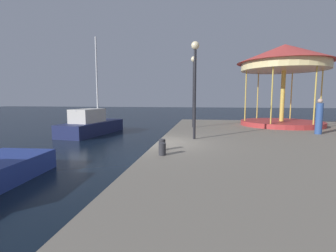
{
  "coord_description": "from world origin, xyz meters",
  "views": [
    {
      "loc": [
        2.02,
        -10.16,
        2.67
      ],
      "look_at": [
        0.14,
        2.29,
        1.24
      ],
      "focal_mm": 26.69,
      "sensor_mm": 36.0,
      "label": 1
    }
  ],
  "objects": [
    {
      "name": "lamp_post_near_edge",
      "position": [
        1.52,
        1.14,
        3.76
      ],
      "size": [
        0.36,
        0.36,
        4.33
      ],
      "color": "black",
      "rests_on": "quay_dock"
    },
    {
      "name": "carousel",
      "position": [
        7.11,
        7.65,
        4.79
      ],
      "size": [
        6.1,
        6.1,
        5.36
      ],
      "color": "#B23333",
      "rests_on": "quay_dock"
    },
    {
      "name": "sailboat_navy",
      "position": [
        -6.27,
        6.94,
        0.71
      ],
      "size": [
        2.88,
        6.03,
        7.16
      ],
      "color": "#19214C",
      "rests_on": "ground"
    },
    {
      "name": "quay_dock",
      "position": [
        6.9,
        0.0,
        0.4
      ],
      "size": [
        13.8,
        22.76,
        0.8
      ],
      "primitive_type": "cube",
      "color": "gray",
      "rests_on": "ground"
    },
    {
      "name": "bollard_south",
      "position": [
        0.64,
        -2.26,
        1.0
      ],
      "size": [
        0.24,
        0.24,
        0.4
      ],
      "primitive_type": "cylinder",
      "color": "#2D2D33",
      "rests_on": "quay_dock"
    },
    {
      "name": "ground_plane",
      "position": [
        0.0,
        0.0,
        0.0
      ],
      "size": [
        120.0,
        120.0,
        0.0
      ],
      "primitive_type": "plane",
      "color": "black"
    },
    {
      "name": "bollard_center",
      "position": [
        0.5,
        -1.49,
        1.0
      ],
      "size": [
        0.24,
        0.24,
        0.4
      ],
      "primitive_type": "cylinder",
      "color": "#2D2D33",
      "rests_on": "quay_dock"
    },
    {
      "name": "person_mid_promenade",
      "position": [
        7.81,
        3.68,
        1.66
      ],
      "size": [
        0.34,
        0.34,
        1.84
      ],
      "color": "#2D4C8C",
      "rests_on": "quay_dock"
    },
    {
      "name": "lamp_post_mid_promenade",
      "position": [
        1.24,
        5.69,
        3.81
      ],
      "size": [
        0.36,
        0.36,
        4.43
      ],
      "color": "black",
      "rests_on": "quay_dock"
    }
  ]
}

